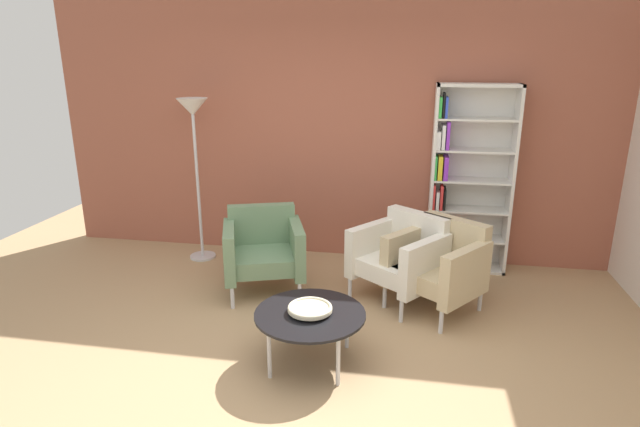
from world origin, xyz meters
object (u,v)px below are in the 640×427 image
Objects in this scene: decorative_bowl at (310,308)px; armchair_near_window at (439,264)px; floor_lamp_torchiere at (194,127)px; armchair_corner_red at (401,256)px; bookshelf_tall at (463,183)px; coffee_table_low at (310,316)px; armchair_spare_guest at (263,249)px.

armchair_near_window is (0.94, 1.05, -0.02)m from decorative_bowl.
decorative_bowl is 2.60m from floor_lamp_torchiere.
bookshelf_tall is at bearing 93.02° from armchair_corner_red.
bookshelf_tall is 2.42m from coffee_table_low.
coffee_table_low is at bearing -48.79° from floor_lamp_torchiere.
armchair_corner_red and armchair_spare_guest have the same top height.
armchair_near_window is (0.33, -0.13, 0.00)m from armchair_corner_red.
floor_lamp_torchiere is (-2.19, 0.62, 1.03)m from armchair_corner_red.
bookshelf_tall is 1.14m from armchair_corner_red.
armchair_spare_guest is 1.53m from floor_lamp_torchiere.
armchair_near_window is (1.61, -0.08, 0.00)m from armchair_spare_guest.
floor_lamp_torchiere is (-1.58, 1.80, 1.01)m from decorative_bowl.
floor_lamp_torchiere is (-2.52, 0.75, 1.03)m from armchair_near_window.
decorative_bowl is 1.41m from armchair_near_window.
coffee_table_low is 0.91× the size of armchair_spare_guest.
armchair_corner_red is (-0.57, -0.85, -0.50)m from bookshelf_tall.
bookshelf_tall is 2.83m from floor_lamp_torchiere.
coffee_table_low is 0.84× the size of armchair_corner_red.
bookshelf_tall is at bearing 113.47° from armchair_near_window.
armchair_corner_red is (0.61, 1.18, 0.04)m from coffee_table_low.
decorative_bowl is at bearing -94.16° from armchair_near_window.
decorative_bowl is (-1.19, -2.03, -0.48)m from bookshelf_tall.
armchair_spare_guest reaches higher than decorative_bowl.
bookshelf_tall is 2.15× the size of armchair_spare_guest.
decorative_bowl is 0.34× the size of armchair_corner_red.
armchair_corner_red is 0.35m from armchair_near_window.
armchair_near_window is at bearing -21.92° from armchair_spare_guest.
armchair_spare_guest is at bearing -140.91° from armchair_corner_red.
armchair_spare_guest is (-1.29, -0.05, 0.00)m from armchair_corner_red.
coffee_table_low is 1.32m from armchair_spare_guest.
armchair_near_window is at bearing 48.22° from coffee_table_low.
armchair_spare_guest is at bearing -154.22° from bookshelf_tall.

